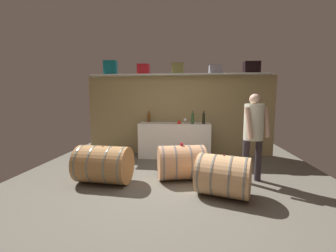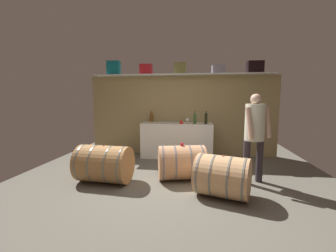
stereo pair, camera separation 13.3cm
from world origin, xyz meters
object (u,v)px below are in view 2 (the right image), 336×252
(red_funnel, at_px, (181,121))
(winemaker_pouring, at_px, (255,129))
(toolcase_red, at_px, (146,69))
(wine_glass, at_px, (187,120))
(toolcase_grey, at_px, (218,69))
(wine_barrel_near, at_px, (182,162))
(work_cabinet, at_px, (177,140))
(toolcase_olive, at_px, (180,68))
(toolcase_black, at_px, (255,67))
(wine_bottle_amber, at_px, (152,117))
(tasting_cup, at_px, (182,144))
(wine_bottle_green, at_px, (195,118))
(wine_barrel_flank, at_px, (223,176))
(wine_bottle_dark, at_px, (206,118))
(toolcase_teal, at_px, (114,68))
(wine_barrel_far, at_px, (104,164))

(red_funnel, relative_size, winemaker_pouring, 0.07)
(toolcase_red, relative_size, wine_glass, 2.07)
(toolcase_grey, height_order, red_funnel, toolcase_grey)
(wine_barrel_near, bearing_deg, work_cabinet, 85.32)
(work_cabinet, relative_size, red_funnel, 15.63)
(toolcase_red, relative_size, work_cabinet, 0.16)
(toolcase_olive, bearing_deg, red_funnel, -80.04)
(work_cabinet, bearing_deg, wine_glass, -27.83)
(winemaker_pouring, bearing_deg, toolcase_black, -128.10)
(winemaker_pouring, bearing_deg, toolcase_olive, -77.40)
(wine_bottle_amber, relative_size, tasting_cup, 4.73)
(wine_bottle_green, height_order, red_funnel, wine_bottle_green)
(toolcase_grey, xyz_separation_m, winemaker_pouring, (0.52, -1.78, -1.24))
(toolcase_olive, distance_m, wine_glass, 1.33)
(toolcase_grey, distance_m, tasting_cup, 2.47)
(winemaker_pouring, bearing_deg, toolcase_red, -64.01)
(toolcase_olive, bearing_deg, wine_bottle_amber, 178.68)
(toolcase_grey, xyz_separation_m, toolcase_black, (0.87, 0.00, 0.04))
(toolcase_red, xyz_separation_m, toolcase_olive, (0.88, 0.00, 0.01))
(wine_bottle_green, bearing_deg, toolcase_grey, 33.38)
(toolcase_black, distance_m, wine_barrel_flank, 3.26)
(wine_barrel_near, height_order, tasting_cup, tasting_cup)
(work_cabinet, relative_size, wine_bottle_dark, 5.60)
(toolcase_red, distance_m, wine_barrel_near, 2.82)
(toolcase_teal, distance_m, wine_barrel_near, 3.29)
(wine_barrel_near, bearing_deg, wine_glass, 75.72)
(toolcase_teal, relative_size, work_cabinet, 0.20)
(wine_bottle_amber, height_order, winemaker_pouring, winemaker_pouring)
(toolcase_olive, xyz_separation_m, wine_bottle_green, (0.39, -0.36, -1.23))
(toolcase_red, relative_size, red_funnel, 2.54)
(wine_barrel_near, height_order, winemaker_pouring, winemaker_pouring)
(toolcase_black, xyz_separation_m, wine_barrel_flank, (-0.95, -2.45, -1.93))
(wine_bottle_green, bearing_deg, wine_barrel_far, -132.20)
(wine_glass, bearing_deg, toolcase_black, 11.77)
(toolcase_teal, height_order, wine_glass, toolcase_teal)
(wine_barrel_far, bearing_deg, toolcase_grey, 49.32)
(tasting_cup, bearing_deg, toolcase_teal, 137.68)
(toolcase_red, bearing_deg, toolcase_grey, -0.88)
(wine_bottle_dark, relative_size, wine_barrel_far, 0.33)
(winemaker_pouring, bearing_deg, wine_bottle_dark, -87.55)
(toolcase_teal, height_order, toolcase_grey, toolcase_teal)
(toolcase_teal, relative_size, wine_bottle_green, 1.12)
(toolcase_red, height_order, toolcase_black, toolcase_black)
(work_cabinet, relative_size, wine_glass, 12.74)
(toolcase_grey, bearing_deg, wine_glass, -158.21)
(wine_bottle_green, xyz_separation_m, tasting_cup, (-0.20, -1.41, -0.36))
(red_funnel, relative_size, wine_barrel_near, 0.12)
(toolcase_teal, distance_m, wine_barrel_flank, 4.09)
(toolcase_black, distance_m, wine_bottle_green, 1.91)
(wine_bottle_dark, height_order, wine_glass, wine_bottle_dark)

